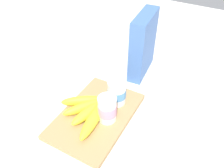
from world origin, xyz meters
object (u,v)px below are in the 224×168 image
(yogurt_cup_front, at_px, (117,92))
(cutting_board, at_px, (96,115))
(cereal_box, at_px, (143,45))
(banana_bunch, at_px, (88,110))
(yogurt_cup_back, at_px, (107,110))

(yogurt_cup_front, bearing_deg, cutting_board, -21.55)
(cereal_box, height_order, yogurt_cup_front, cereal_box)
(cutting_board, bearing_deg, banana_bunch, -60.74)
(cereal_box, distance_m, yogurt_cup_front, 0.25)
(cutting_board, relative_size, yogurt_cup_back, 3.57)
(banana_bunch, bearing_deg, yogurt_cup_front, 150.40)
(cutting_board, xyz_separation_m, yogurt_cup_back, (0.00, 0.05, 0.06))
(cereal_box, height_order, banana_bunch, cereal_box)
(yogurt_cup_front, relative_size, banana_bunch, 0.46)
(cereal_box, bearing_deg, cutting_board, 170.20)
(cutting_board, relative_size, banana_bunch, 1.66)
(yogurt_cup_back, relative_size, banana_bunch, 0.47)
(cutting_board, relative_size, yogurt_cup_front, 3.62)
(cereal_box, distance_m, banana_bunch, 0.35)
(yogurt_cup_front, distance_m, yogurt_cup_back, 0.09)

